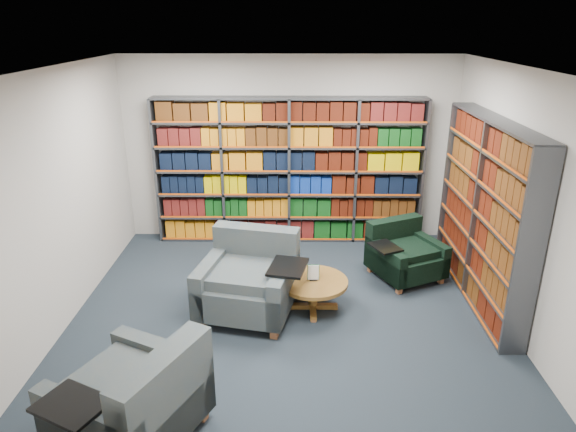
{
  "coord_description": "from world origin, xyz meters",
  "views": [
    {
      "loc": [
        0.06,
        -5.14,
        3.26
      ],
      "look_at": [
        0.0,
        0.6,
        1.05
      ],
      "focal_mm": 32.0,
      "sensor_mm": 36.0,
      "label": 1
    }
  ],
  "objects_px": {
    "chair_green_right": "(403,255)",
    "chair_teal_front": "(138,404)",
    "coffee_table": "(313,286)",
    "chair_teal_left": "(250,280)"
  },
  "relations": [
    {
      "from": "chair_green_right",
      "to": "chair_teal_front",
      "type": "xyz_separation_m",
      "value": [
        -2.72,
        -2.97,
        0.07
      ]
    },
    {
      "from": "chair_green_right",
      "to": "chair_teal_front",
      "type": "distance_m",
      "value": 4.03
    },
    {
      "from": "chair_teal_front",
      "to": "coffee_table",
      "type": "relative_size",
      "value": 1.64
    },
    {
      "from": "chair_teal_left",
      "to": "chair_green_right",
      "type": "xyz_separation_m",
      "value": [
        1.98,
        0.9,
        -0.08
      ]
    },
    {
      "from": "chair_teal_left",
      "to": "chair_green_right",
      "type": "relative_size",
      "value": 1.22
    },
    {
      "from": "chair_green_right",
      "to": "chair_teal_front",
      "type": "bearing_deg",
      "value": -132.55
    },
    {
      "from": "chair_teal_front",
      "to": "coffee_table",
      "type": "distance_m",
      "value": 2.54
    },
    {
      "from": "chair_teal_left",
      "to": "coffee_table",
      "type": "relative_size",
      "value": 1.61
    },
    {
      "from": "chair_teal_front",
      "to": "coffee_table",
      "type": "bearing_deg",
      "value": 54.25
    },
    {
      "from": "chair_teal_left",
      "to": "coffee_table",
      "type": "height_order",
      "value": "chair_teal_left"
    }
  ]
}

